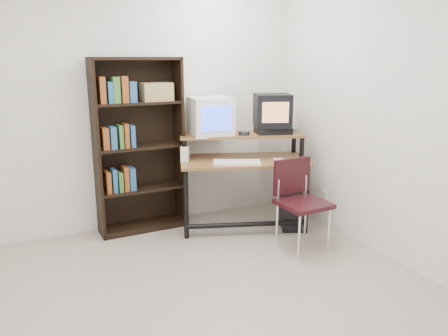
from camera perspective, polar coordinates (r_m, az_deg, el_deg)
name	(u,v)px	position (r m, az deg, el deg)	size (l,w,h in m)	color
floor	(192,325)	(3.17, -4.23, -19.78)	(4.00, 4.00, 0.01)	#B0A292
back_wall	(118,105)	(4.58, -13.72, 8.01)	(4.00, 0.01, 2.60)	white
right_wall	(422,118)	(3.85, 24.50, 6.00)	(0.01, 4.00, 2.60)	white
computer_desk	(243,162)	(4.59, 2.49, 0.78)	(1.44, 1.04, 0.98)	brown
crt_monitor	(210,116)	(4.60, -1.80, 6.77)	(0.46, 0.47, 0.40)	white
vcr	(273,131)	(4.69, 6.40, 4.88)	(0.36, 0.26, 0.08)	black
crt_tv	(272,110)	(4.68, 6.33, 7.49)	(0.47, 0.46, 0.34)	black
cd_spindle	(244,134)	(4.56, 2.64, 4.50)	(0.12, 0.12, 0.05)	#26262B
keyboard	(237,163)	(4.37, 1.71, 0.63)	(0.47, 0.21, 0.04)	white
mousepad	(280,162)	(4.50, 7.28, 0.73)	(0.22, 0.18, 0.01)	black
mouse	(278,160)	(4.51, 7.12, 1.00)	(0.10, 0.06, 0.03)	white
desk_speaker	(185,154)	(4.47, -5.13, 1.77)	(0.08, 0.07, 0.17)	white
pc_tower	(290,207)	(4.76, 8.58, -5.01)	(0.20, 0.45, 0.42)	black
school_chair	(299,195)	(4.15, 9.76, -3.46)	(0.44, 0.44, 0.84)	black
bookshelf	(138,144)	(4.53, -11.15, 3.09)	(0.89, 0.32, 1.77)	black
wall_outlet	(324,197)	(4.87, 12.91, -3.66)	(0.02, 0.08, 0.12)	beige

